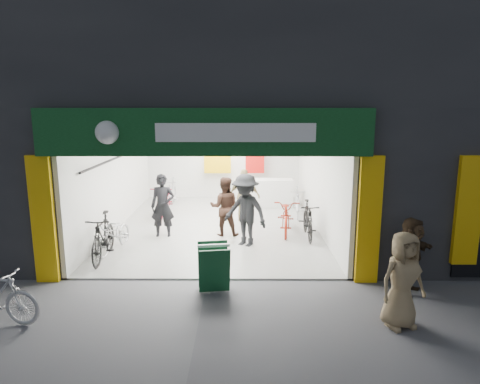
{
  "coord_description": "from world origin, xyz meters",
  "views": [
    {
      "loc": [
        0.72,
        -8.29,
        3.55
      ],
      "look_at": [
        0.68,
        1.5,
        1.56
      ],
      "focal_mm": 32.0,
      "sensor_mm": 36.0,
      "label": 1
    }
  ],
  "objects_px": {
    "bike_left_front": "(114,234)",
    "bike_right_front": "(308,220)",
    "pedestrian_near": "(402,280)",
    "sandwich_board": "(214,266)"
  },
  "relations": [
    {
      "from": "bike_left_front",
      "to": "bike_right_front",
      "type": "distance_m",
      "value": 5.04
    },
    {
      "from": "bike_left_front",
      "to": "pedestrian_near",
      "type": "bearing_deg",
      "value": -22.41
    },
    {
      "from": "bike_left_front",
      "to": "pedestrian_near",
      "type": "relative_size",
      "value": 1.02
    },
    {
      "from": "bike_left_front",
      "to": "pedestrian_near",
      "type": "distance_m",
      "value": 6.79
    },
    {
      "from": "bike_left_front",
      "to": "sandwich_board",
      "type": "distance_m",
      "value": 3.47
    },
    {
      "from": "bike_left_front",
      "to": "sandwich_board",
      "type": "xyz_separation_m",
      "value": [
        2.6,
        -2.29,
        0.07
      ]
    },
    {
      "from": "bike_left_front",
      "to": "bike_right_front",
      "type": "relative_size",
      "value": 0.97
    },
    {
      "from": "pedestrian_near",
      "to": "bike_left_front",
      "type": "bearing_deg",
      "value": 129.93
    },
    {
      "from": "sandwich_board",
      "to": "pedestrian_near",
      "type": "bearing_deg",
      "value": -31.51
    },
    {
      "from": "pedestrian_near",
      "to": "sandwich_board",
      "type": "distance_m",
      "value": 3.41
    }
  ]
}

